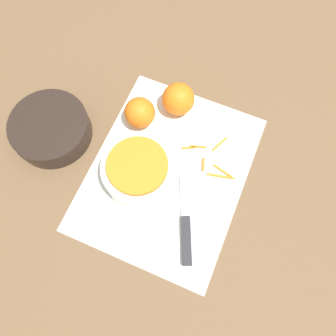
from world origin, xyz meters
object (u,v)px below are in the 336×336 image
object	(u,v)px
orange_right	(140,113)
knife	(186,228)
bowl_speckled	(139,171)
bowl_dark	(51,129)
orange_left	(178,99)

from	to	relation	value
orange_right	knife	bearing A→B (deg)	-135.46
bowl_speckled	knife	xyz separation A→B (m)	(-0.08, -0.15, -0.03)
knife	orange_right	distance (m)	0.31
bowl_dark	orange_right	distance (m)	0.23
orange_right	bowl_dark	bearing A→B (deg)	122.35
bowl_dark	knife	size ratio (longest dim) A/B	0.79
bowl_dark	knife	xyz separation A→B (m)	(-0.10, -0.40, -0.02)
bowl_dark	orange_left	size ratio (longest dim) A/B	2.34
orange_right	bowl_speckled	bearing A→B (deg)	-156.47
knife	orange_left	xyz separation A→B (m)	(0.29, 0.14, 0.04)
bowl_dark	orange_right	size ratio (longest dim) A/B	2.50
bowl_speckled	orange_right	distance (m)	0.15
bowl_speckled	knife	world-z (taller)	bowl_speckled
bowl_speckled	bowl_dark	distance (m)	0.25
orange_right	orange_left	bearing A→B (deg)	-45.82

